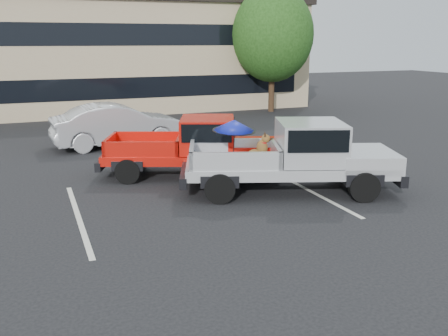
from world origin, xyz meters
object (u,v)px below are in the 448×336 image
Objects in this scene: silver_sedan at (118,125)px; silver_pickup at (301,153)px; red_pickup at (202,144)px; tree_back at (178,33)px; tree_right at (273,35)px.

silver_pickup is at bearing -160.24° from silver_sedan.
silver_pickup is 8.45m from silver_sedan.
silver_pickup is 3.11m from red_pickup.
tree_back is at bearing 96.84° from red_pickup.
silver_pickup is 1.23× the size of silver_sedan.
silver_sedan is (-1.55, 5.24, -0.14)m from red_pickup.
tree_back is 1.18× the size of silver_pickup.
tree_back reaches higher than silver_sedan.
silver_pickup is at bearing -31.28° from red_pickup.
red_pickup is (-1.88, 2.48, -0.10)m from silver_pickup.
silver_pickup is (-3.28, -22.11, -3.36)m from tree_back.
tree_right is 1.22× the size of red_pickup.
tree_back is 1.45× the size of silver_sedan.
red_pickup is at bearing -167.72° from silver_sedan.
tree_back is 16.28m from silver_sedan.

